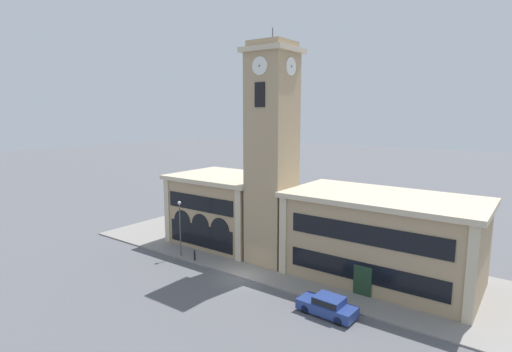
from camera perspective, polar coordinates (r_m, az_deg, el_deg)
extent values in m
plane|color=#56565B|center=(37.14, -2.25, -14.39)|extent=(300.00, 300.00, 0.00)
cube|color=gray|center=(42.18, 3.53, -11.37)|extent=(44.41, 13.38, 0.15)
cube|color=tan|center=(38.38, 2.28, 2.04)|extent=(3.91, 3.91, 20.19)
cube|color=beige|center=(38.52, 2.38, 17.46)|extent=(4.61, 4.61, 0.45)
cube|color=tan|center=(38.60, 2.38, 18.23)|extent=(3.60, 3.60, 0.60)
cylinder|color=#4C4C51|center=(38.75, 2.39, 19.55)|extent=(0.10, 0.10, 1.20)
cylinder|color=silver|center=(36.68, 0.55, 15.47)|extent=(1.63, 0.10, 1.63)
cylinder|color=black|center=(36.63, 0.48, 15.48)|extent=(0.13, 0.04, 0.13)
cylinder|color=silver|center=(37.25, 5.02, 15.34)|extent=(0.10, 1.63, 1.63)
cylinder|color=black|center=(37.21, 5.11, 15.34)|extent=(0.04, 0.13, 0.13)
cube|color=black|center=(36.50, 0.55, 11.54)|extent=(1.10, 0.10, 2.20)
cube|color=tan|center=(45.95, -4.31, -4.95)|extent=(11.05, 8.37, 7.37)
cube|color=beige|center=(45.17, -4.36, -0.13)|extent=(11.75, 9.07, 0.45)
cube|color=beige|center=(46.58, -12.60, -4.95)|extent=(0.70, 0.16, 7.37)
cube|color=beige|center=(39.60, -2.59, -7.22)|extent=(0.70, 0.16, 7.37)
cube|color=black|center=(42.54, -8.04, -3.90)|extent=(9.06, 0.10, 1.62)
cube|color=black|center=(43.46, -7.94, -8.46)|extent=(8.84, 0.10, 2.36)
cylinder|color=black|center=(45.03, -10.52, -6.34)|extent=(2.43, 0.06, 2.43)
cylinder|color=black|center=(43.12, -7.98, -6.96)|extent=(2.43, 0.06, 2.43)
cylinder|color=black|center=(41.31, -5.20, -7.63)|extent=(2.43, 0.06, 2.43)
cube|color=tan|center=(37.29, 17.52, -8.77)|extent=(15.95, 8.37, 7.27)
cube|color=beige|center=(36.33, 17.81, -2.95)|extent=(16.65, 9.07, 0.45)
cube|color=beige|center=(36.71, 3.85, -8.64)|extent=(0.70, 0.16, 7.27)
cube|color=beige|center=(31.79, 28.35, -12.58)|extent=(0.70, 0.16, 7.27)
cube|color=black|center=(33.00, 15.25, -8.08)|extent=(13.08, 0.10, 1.60)
cube|color=#1E3823|center=(34.33, 14.97, -14.36)|extent=(1.50, 0.12, 2.62)
cube|color=black|center=(34.04, 15.03, -13.14)|extent=(13.08, 0.10, 1.63)
cube|color=navy|center=(31.37, 10.08, -18.03)|extent=(4.41, 2.00, 0.75)
cube|color=navy|center=(31.01, 10.41, -17.06)|extent=(2.15, 1.72, 0.53)
cube|color=black|center=(31.01, 10.41, -17.06)|extent=(2.07, 1.75, 0.40)
cylinder|color=black|center=(31.45, 7.07, -18.35)|extent=(0.67, 0.25, 0.66)
cylinder|color=black|center=(32.67, 8.61, -17.28)|extent=(0.67, 0.25, 0.66)
cylinder|color=black|center=(30.30, 11.66, -19.60)|extent=(0.67, 0.25, 0.66)
cylinder|color=black|center=(31.57, 13.05, -18.41)|extent=(0.67, 0.25, 0.66)
cylinder|color=#4C4C51|center=(41.99, -10.77, -7.62)|extent=(0.12, 0.12, 5.39)
sphere|color=silver|center=(41.26, -10.89, -3.79)|extent=(0.36, 0.36, 0.36)
cylinder|color=black|center=(41.14, -8.76, -11.21)|extent=(0.18, 0.18, 0.90)
sphere|color=black|center=(40.96, -8.78, -10.52)|extent=(0.16, 0.16, 0.16)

